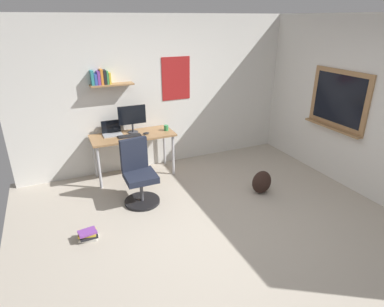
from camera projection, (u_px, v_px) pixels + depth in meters
The scene contains 12 objects.
ground_plane at pixel (226, 234), 4.09m from camera, with size 5.20×5.20×0.00m, color #ADA393.
wall_back at pixel (159, 94), 5.64m from camera, with size 5.00×0.30×2.60m.
wall_right at pixel (381, 113), 4.52m from camera, with size 0.22×5.00×2.60m.
desk at pixel (133, 139), 5.35m from camera, with size 1.36×0.57×0.75m.
office_chair at pixel (139, 176), 4.67m from camera, with size 0.52×0.52×0.95m.
laptop at pixel (112, 131), 5.30m from camera, with size 0.31×0.21×0.23m.
monitor_primary at pixel (132, 117), 5.30m from camera, with size 0.46×0.17×0.46m.
keyboard at pixel (130, 136), 5.23m from camera, with size 0.37×0.13×0.02m, color black.
computer_mouse at pixel (146, 133), 5.33m from camera, with size 0.10×0.06×0.03m, color #262628.
coffee_mug at pixel (166, 128), 5.50m from camera, with size 0.08×0.08×0.09m, color #338C4C.
backpack at pixel (262, 182), 4.97m from camera, with size 0.32×0.22×0.37m, color black.
book_stack_on_floor at pixel (88, 235), 3.96m from camera, with size 0.24×0.20×0.13m.
Camera 1 is at (-1.77, -2.90, 2.53)m, focal length 30.09 mm.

